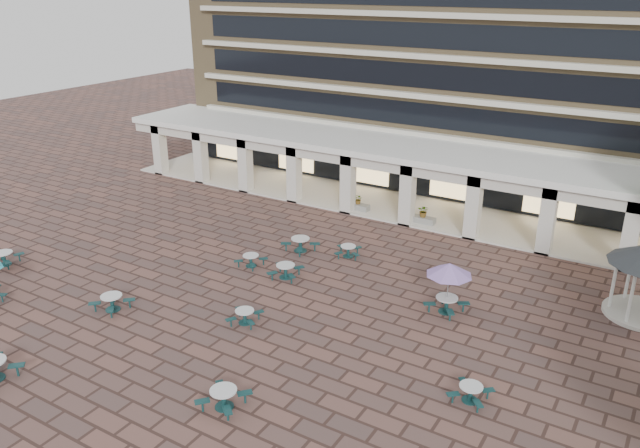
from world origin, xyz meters
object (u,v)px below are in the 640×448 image
at_px(picnic_table_2, 224,397).
at_px(planter_right, 423,216).
at_px(planter_left, 358,205).
at_px(picnic_table_0, 4,257).

relative_size(picnic_table_2, planter_right, 1.18).
xyz_separation_m(planter_left, planter_right, (4.63, 0.00, 0.08)).
height_order(planter_left, planter_right, planter_right).
distance_m(picnic_table_0, planter_right, 24.35).
xyz_separation_m(picnic_table_2, planter_left, (-5.49, 20.58, 0.00)).
xyz_separation_m(picnic_table_0, picnic_table_2, (17.92, -3.20, 0.01)).
height_order(picnic_table_2, planter_right, planter_right).
distance_m(picnic_table_0, picnic_table_2, 18.20).
bearing_deg(planter_left, picnic_table_0, -125.57).
distance_m(picnic_table_2, planter_left, 21.30).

